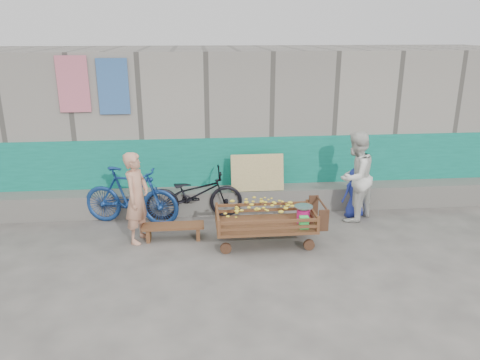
{
  "coord_description": "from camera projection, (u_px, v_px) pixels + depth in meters",
  "views": [
    {
      "loc": [
        -0.83,
        -6.16,
        3.43
      ],
      "look_at": [
        -0.13,
        1.2,
        1.0
      ],
      "focal_mm": 35.0,
      "sensor_mm": 36.0,
      "label": 1
    }
  ],
  "objects": [
    {
      "name": "bench",
      "position": [
        173.0,
        229.0,
        7.88
      ],
      "size": [
        1.04,
        0.31,
        0.26
      ],
      "color": "brown",
      "rests_on": "ground"
    },
    {
      "name": "banana_cart",
      "position": [
        264.0,
        215.0,
        7.6
      ],
      "size": [
        1.77,
        0.81,
        0.75
      ],
      "color": "brown",
      "rests_on": "ground"
    },
    {
      "name": "child",
      "position": [
        355.0,
        193.0,
        8.7
      ],
      "size": [
        0.53,
        0.41,
        0.96
      ],
      "primitive_type": "imported",
      "rotation": [
        0.0,
        0.0,
        3.39
      ],
      "color": "navy",
      "rests_on": "ground"
    },
    {
      "name": "ground",
      "position": [
        256.0,
        268.0,
        6.97
      ],
      "size": [
        80.0,
        80.0,
        0.0
      ],
      "primitive_type": "plane",
      "color": "#4C4945",
      "rests_on": "ground"
    },
    {
      "name": "bicycle_dark",
      "position": [
        194.0,
        194.0,
        8.68
      ],
      "size": [
        1.82,
        0.7,
        0.94
      ],
      "primitive_type": "imported",
      "rotation": [
        0.0,
        0.0,
        1.61
      ],
      "color": "black",
      "rests_on": "ground"
    },
    {
      "name": "bicycle_blue",
      "position": [
        131.0,
        196.0,
        8.4
      ],
      "size": [
        1.85,
        0.95,
        1.07
      ],
      "primitive_type": "imported",
      "rotation": [
        0.0,
        0.0,
        1.3
      ],
      "color": "navy",
      "rests_on": "ground"
    },
    {
      "name": "vendor_man",
      "position": [
        137.0,
        198.0,
        7.64
      ],
      "size": [
        0.53,
        0.65,
        1.54
      ],
      "primitive_type": "imported",
      "rotation": [
        0.0,
        0.0,
        1.24
      ],
      "color": "tan",
      "rests_on": "ground"
    },
    {
      "name": "woman",
      "position": [
        355.0,
        177.0,
        8.5
      ],
      "size": [
        1.02,
        1.01,
        1.66
      ],
      "primitive_type": "imported",
      "rotation": [
        0.0,
        0.0,
        3.86
      ],
      "color": "silver",
      "rests_on": "ground"
    },
    {
      "name": "building_wall",
      "position": [
        233.0,
        120.0,
        10.34
      ],
      "size": [
        12.0,
        3.5,
        3.0
      ],
      "color": "gray",
      "rests_on": "ground"
    }
  ]
}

